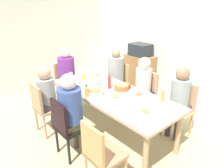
% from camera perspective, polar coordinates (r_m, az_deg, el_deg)
% --- Properties ---
extents(ground_plane, '(6.46, 6.46, 0.00)m').
position_cam_1_polar(ground_plane, '(3.70, 0.00, -13.13)').
color(ground_plane, '#BEB88C').
extents(wall_back, '(5.63, 0.12, 2.60)m').
position_cam_1_polar(wall_back, '(4.65, 19.02, 10.62)').
color(wall_back, silver).
rests_on(wall_back, ground_plane).
extents(wall_left, '(0.12, 4.08, 2.60)m').
position_cam_1_polar(wall_left, '(5.47, -19.84, 12.09)').
color(wall_left, white).
rests_on(wall_left, ground_plane).
extents(dining_table, '(2.25, 0.91, 0.76)m').
position_cam_1_polar(dining_table, '(3.35, 0.00, -3.57)').
color(dining_table, '#CFAC8F').
rests_on(dining_table, ground_plane).
extents(chair_0, '(0.40, 0.40, 0.90)m').
position_cam_1_polar(chair_0, '(2.50, -3.28, -18.27)').
color(chair_0, tan).
rests_on(chair_0, ground_plane).
extents(chair_1, '(0.40, 0.40, 0.90)m').
position_cam_1_polar(chair_1, '(4.44, 1.75, 0.70)').
color(chair_1, tan).
rests_on(chair_1, ground_plane).
extents(person_1, '(0.34, 0.34, 1.23)m').
position_cam_1_polar(person_1, '(4.30, 0.92, 3.29)').
color(person_1, '#312D44').
rests_on(person_1, ground_plane).
extents(chair_2, '(0.40, 0.40, 0.90)m').
position_cam_1_polar(chair_2, '(4.56, -12.54, 0.76)').
color(chair_2, tan).
rests_on(chair_2, ground_plane).
extents(person_2, '(0.34, 0.34, 1.23)m').
position_cam_1_polar(person_2, '(4.41, -12.21, 3.26)').
color(person_2, '#2C384A').
rests_on(person_2, ground_plane).
extents(chair_3, '(0.40, 0.40, 0.90)m').
position_cam_1_polar(chair_3, '(3.97, 9.13, -2.28)').
color(chair_3, tan).
rests_on(chair_3, ground_plane).
extents(person_3, '(0.30, 0.30, 1.20)m').
position_cam_1_polar(person_3, '(3.82, 8.43, 0.21)').
color(person_3, '#233850').
rests_on(person_3, ground_plane).
extents(chair_4, '(0.40, 0.40, 0.90)m').
position_cam_1_polar(chair_4, '(3.02, -12.26, -10.94)').
color(chair_4, black).
rests_on(chair_4, ground_plane).
extents(person_4, '(0.33, 0.33, 1.25)m').
position_cam_1_polar(person_4, '(2.93, -11.13, -6.40)').
color(person_4, brown).
rests_on(person_4, ground_plane).
extents(chair_5, '(0.40, 0.40, 0.90)m').
position_cam_1_polar(chair_5, '(3.59, 18.30, -5.90)').
color(chair_5, tan).
rests_on(chair_5, ground_plane).
extents(person_5, '(0.30, 0.30, 1.21)m').
position_cam_1_polar(person_5, '(3.43, 17.92, -3.27)').
color(person_5, '#37384A').
rests_on(person_5, ground_plane).
extents(chair_6, '(0.40, 0.40, 0.90)m').
position_cam_1_polar(chair_6, '(3.61, -18.19, -5.73)').
color(chair_6, tan).
rests_on(chair_6, ground_plane).
extents(person_6, '(0.30, 0.30, 1.18)m').
position_cam_1_polar(person_6, '(3.56, -17.23, -2.47)').
color(person_6, '#3B353C').
rests_on(person_6, ground_plane).
extents(plate_0, '(0.21, 0.21, 0.04)m').
position_cam_1_polar(plate_0, '(2.78, 9.16, -7.49)').
color(plate_0, white).
rests_on(plate_0, dining_table).
extents(plate_1, '(0.21, 0.21, 0.04)m').
position_cam_1_polar(plate_1, '(4.04, -3.83, 2.36)').
color(plate_1, white).
rests_on(plate_1, dining_table).
extents(plate_2, '(0.24, 0.24, 0.04)m').
position_cam_1_polar(plate_2, '(3.62, -4.01, -0.06)').
color(plate_2, silver).
rests_on(plate_2, dining_table).
extents(plate_3, '(0.25, 0.25, 0.04)m').
position_cam_1_polar(plate_3, '(3.16, 1.07, -3.43)').
color(plate_3, white).
rests_on(plate_3, dining_table).
extents(plate_4, '(0.20, 0.20, 0.04)m').
position_cam_1_polar(plate_4, '(3.25, 7.38, -2.84)').
color(plate_4, silver).
rests_on(plate_4, dining_table).
extents(bowl_0, '(0.24, 0.24, 0.11)m').
position_cam_1_polar(bowl_0, '(3.42, 2.69, -0.67)').
color(bowl_0, '#97663E').
rests_on(bowl_0, dining_table).
extents(bowl_1, '(0.25, 0.25, 0.08)m').
position_cam_1_polar(bowl_1, '(3.25, -4.64, -2.25)').
color(bowl_1, beige).
rests_on(bowl_1, dining_table).
extents(cup_0, '(0.12, 0.08, 0.08)m').
position_cam_1_polar(cup_0, '(3.50, 4.41, -0.42)').
color(cup_0, '#C95145').
rests_on(cup_0, dining_table).
extents(cup_1, '(0.12, 0.08, 0.07)m').
position_cam_1_polar(cup_1, '(3.80, -12.51, 0.92)').
color(cup_1, white).
rests_on(cup_1, dining_table).
extents(cup_2, '(0.12, 0.08, 0.08)m').
position_cam_1_polar(cup_2, '(3.91, -7.74, 1.93)').
color(cup_2, '#E1C04C').
rests_on(cup_2, dining_table).
extents(cup_3, '(0.11, 0.07, 0.09)m').
position_cam_1_polar(cup_3, '(4.04, -11.16, 2.45)').
color(cup_3, white).
rests_on(cup_3, dining_table).
extents(bottle_0, '(0.07, 0.07, 0.19)m').
position_cam_1_polar(bottle_0, '(3.17, -6.91, -2.00)').
color(bottle_0, gold).
rests_on(bottle_0, dining_table).
extents(bottle_1, '(0.05, 0.05, 0.25)m').
position_cam_1_polar(bottle_1, '(3.44, -0.76, 0.64)').
color(bottle_1, red).
rests_on(bottle_1, dining_table).
extents(bottle_2, '(0.05, 0.05, 0.21)m').
position_cam_1_polar(bottle_2, '(3.10, 13.58, -2.88)').
color(bottle_2, tan).
rests_on(bottle_2, dining_table).
extents(side_cabinet, '(0.70, 0.44, 0.90)m').
position_cam_1_polar(side_cabinet, '(5.14, 7.40, 2.82)').
color(side_cabinet, olive).
rests_on(side_cabinet, ground_plane).
extents(microwave, '(0.48, 0.36, 0.28)m').
position_cam_1_polar(microwave, '(4.98, 7.73, 9.24)').
color(microwave, '#222931').
rests_on(microwave, side_cabinet).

